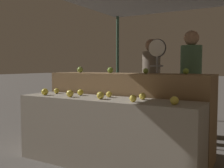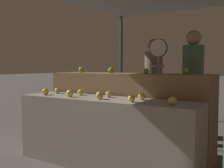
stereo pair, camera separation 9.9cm
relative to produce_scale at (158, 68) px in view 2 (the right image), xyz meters
The scene contains 19 objects.
ground_plane 1.69m from the produce_scale, 100.21° to the right, with size 60.00×60.00×0.00m, color #59544F.
display_counter_front 1.42m from the produce_scale, 100.21° to the right, with size 2.29×0.55×0.83m, color gray.
display_counter_back 0.88m from the produce_scale, 110.17° to the right, with size 2.29×0.55×1.12m, color olive.
apple_front_0 1.71m from the produce_scale, 129.82° to the right, with size 0.09×0.09×0.09m, color gold.
apple_front_1 1.48m from the produce_scale, 116.81° to the right, with size 0.09×0.09×0.09m, color yellow.
apple_front_2 1.33m from the produce_scale, 99.54° to the right, with size 0.09×0.09×0.09m, color gold.
apple_front_3 1.35m from the produce_scale, 80.55° to the right, with size 0.08×0.08×0.08m, color yellow.
apple_front_4 1.48m from the produce_scale, 62.63° to the right, with size 0.09×0.09×0.09m, color gold.
apple_front_5 1.54m from the produce_scale, 135.38° to the right, with size 0.08×0.08×0.08m, color gold.
apple_front_6 1.29m from the produce_scale, 121.11° to the right, with size 0.08×0.08×0.08m, color gold.
apple_front_7 1.13m from the produce_scale, 101.61° to the right, with size 0.07×0.07×0.07m, color yellow.
apple_front_8 1.13m from the produce_scale, 77.96° to the right, with size 0.08×0.08×0.08m, color yellow.
apple_back_0 1.18m from the produce_scale, 150.14° to the right, with size 0.09×0.09×0.09m, color #8EB247.
apple_back_1 0.75m from the produce_scale, 130.43° to the right, with size 0.08×0.08×0.08m, color #7AA338.
apple_back_2 0.58m from the produce_scale, 84.07° to the right, with size 0.07×0.07×0.07m, color #8EB247.
apple_back_3 0.82m from the produce_scale, 44.01° to the right, with size 0.07×0.07×0.07m, color #84AD3D.
produce_scale is the anchor object (origin of this frame).
person_vendor_at_scale 0.58m from the produce_scale, 39.25° to the left, with size 0.33×0.33×1.77m.
person_customer_left 0.76m from the produce_scale, 118.10° to the left, with size 0.42×0.42×1.70m.
Camera 2 is at (1.71, -2.59, 1.22)m, focal length 42.00 mm.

